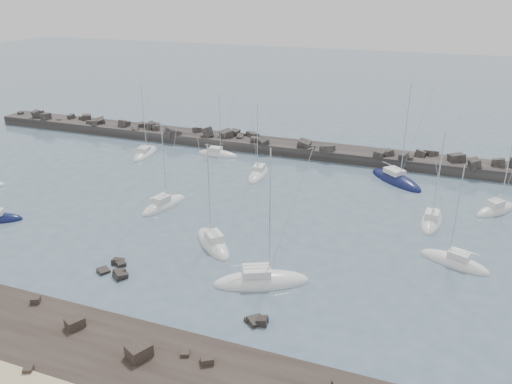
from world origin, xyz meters
TOP-DOWN VIEW (x-y plane):
  - ground at (0.00, 0.00)m, footprint 400.00×400.00m
  - rock_shelf at (-0.01, -21.99)m, footprint 140.00×12.00m
  - rock_cluster_near at (-4.40, -9.08)m, footprint 4.25×4.26m
  - rock_cluster_far at (13.48, -12.15)m, footprint 2.47×2.22m
  - breakwater at (-7.51, 37.97)m, footprint 115.00×7.14m
  - sailboat_1 at (-23.42, 27.25)m, footprint 3.95×9.12m
  - sailboat_3 at (-8.30, 7.97)m, footprint 4.48×8.62m
  - sailboat_4 at (-10.67, 31.69)m, footprint 7.94×2.48m
  - sailboat_5 at (3.13, 0.07)m, footprint 7.97×7.96m
  - sailboat_6 at (0.08, 24.44)m, footprint 3.26×8.56m
  - sailboat_7 at (11.48, -5.75)m, footprint 10.67×7.44m
  - sailboat_8 at (21.80, 29.63)m, footprint 10.30×9.85m
  - sailboat_9 at (30.77, 5.69)m, footprint 8.37×5.11m
  - sailboat_10 at (27.84, 15.96)m, footprint 3.18×8.49m
  - sailboat_12 at (36.19, 22.75)m, footprint 6.78×7.42m

SIDE VIEW (x-z plane):
  - ground at x=0.00m, z-range 0.00..0.00m
  - rock_shelf at x=-0.01m, z-range -0.98..1.01m
  - rock_cluster_far at x=13.48m, z-range -0.70..0.77m
  - rock_cluster_near at x=-4.40m, z-range -0.77..0.94m
  - sailboat_4 at x=-10.67m, z-range -6.14..6.40m
  - sailboat_1 at x=-23.42m, z-range -6.81..7.08m
  - sailboat_6 at x=0.08m, z-range -6.51..6.80m
  - sailboat_9 at x=30.77m, z-range -6.25..6.54m
  - sailboat_3 at x=-8.30m, z-range -6.44..6.74m
  - sailboat_10 at x=27.84m, z-range -6.51..6.81m
  - sailboat_8 at x=21.80m, z-range -8.41..8.71m
  - sailboat_7 at x=11.48m, z-range -8.00..8.30m
  - sailboat_12 at x=36.19m, z-range -6.05..6.36m
  - sailboat_5 at x=3.13m, z-range -6.73..7.05m
  - breakwater at x=-7.51m, z-range -2.29..3.00m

